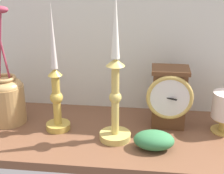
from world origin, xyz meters
TOP-DOWN VIEW (x-y plane):
  - ground_plane at (0.00, 0.00)cm, footprint 100.00×36.00cm
  - back_wall at (0.00, 18.50)cm, footprint 120.00×2.00cm
  - mantel_clock at (12.58, 5.93)cm, footprint 13.25×9.77cm
  - candlestick_tall_left at (-19.48, -0.45)cm, footprint 7.08×7.08cm
  - candlestick_tall_center at (-2.15, -3.82)cm, footprint 8.74×8.74cm
  - brass_vase_jar at (-35.84, 2.78)cm, footprint 10.74×10.74cm
  - ivy_sprig at (8.54, -7.54)cm, footprint 10.79×7.55cm

SIDE VIEW (x-z plane):
  - ground_plane at x=0.00cm, z-range -2.40..0.00cm
  - ivy_sprig at x=8.54cm, z-range 0.00..4.87cm
  - brass_vase_jar at x=-35.84cm, z-range -11.56..28.64cm
  - mantel_clock at x=12.58cm, z-range 0.36..18.40cm
  - candlestick_tall_left at x=-19.48cm, z-range -6.89..29.96cm
  - candlestick_tall_center at x=-2.15cm, z-range -6.54..34.34cm
  - back_wall at x=0.00cm, z-range 0.00..65.00cm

